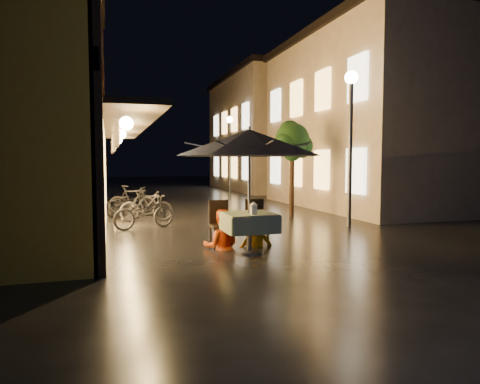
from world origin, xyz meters
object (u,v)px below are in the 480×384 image
object	(u,v)px
patio_umbrella	(249,143)
table_lantern	(254,207)
cafe_table	(249,223)
person_yellow	(255,212)
bicycle_0	(144,212)
person_orange	(221,210)
streetlamp_near	(351,120)

from	to	relation	value
patio_umbrella	table_lantern	size ratio (longest dim) A/B	11.49
cafe_table	person_yellow	world-z (taller)	person_yellow
table_lantern	person_yellow	size ratio (longest dim) A/B	0.17
table_lantern	bicycle_0	size ratio (longest dim) A/B	0.15
person_orange	bicycle_0	bearing A→B (deg)	-52.86
bicycle_0	table_lantern	bearing A→B (deg)	-176.48
streetlamp_near	cafe_table	xyz separation A→B (m)	(-3.70, -2.39, -2.33)
person_yellow	patio_umbrella	bearing A→B (deg)	58.34
person_orange	bicycle_0	world-z (taller)	person_orange
patio_umbrella	table_lantern	bearing A→B (deg)	-90.00
streetlamp_near	patio_umbrella	bearing A→B (deg)	-147.13
cafe_table	person_orange	bearing A→B (deg)	126.52
bicycle_0	streetlamp_near	bearing A→B (deg)	-123.26
table_lantern	patio_umbrella	bearing A→B (deg)	90.00
person_yellow	bicycle_0	size ratio (longest dim) A/B	0.85
patio_umbrella	person_orange	size ratio (longest dim) A/B	1.83
cafe_table	person_orange	world-z (taller)	person_orange
table_lantern	bicycle_0	distance (m)	4.29
streetlamp_near	bicycle_0	xyz separation A→B (m)	(-5.43, 1.24, -2.47)
streetlamp_near	patio_umbrella	xyz separation A→B (m)	(-3.70, -2.39, -0.77)
streetlamp_near	person_yellow	xyz separation A→B (m)	(-3.38, -1.84, -2.19)
cafe_table	table_lantern	xyz separation A→B (m)	(0.00, -0.27, 0.33)
streetlamp_near	person_orange	bearing A→B (deg)	-155.98
streetlamp_near	patio_umbrella	world-z (taller)	streetlamp_near
patio_umbrella	person_orange	xyz separation A→B (m)	(-0.41, 0.56, -1.36)
cafe_table	patio_umbrella	size ratio (longest dim) A/B	0.34
table_lantern	bicycle_0	xyz separation A→B (m)	(-1.73, 3.90, -0.47)
table_lantern	person_orange	distance (m)	0.93
cafe_table	bicycle_0	bearing A→B (deg)	115.42
bicycle_0	patio_umbrella	bearing A→B (deg)	-174.94
streetlamp_near	bicycle_0	distance (m)	6.09
person_orange	person_yellow	distance (m)	0.74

